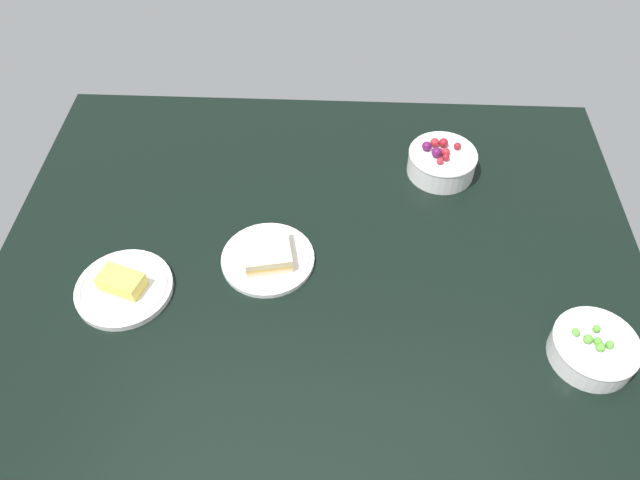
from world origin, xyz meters
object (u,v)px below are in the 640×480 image
object	(u,v)px
bowl_peas	(594,348)
plate_cheese	(124,287)
plate_sandwich	(268,256)
bowl_berries	(442,161)

from	to	relation	value
bowl_peas	plate_cheese	distance (cm)	81.97
plate_sandwich	bowl_berries	xyz separation A→B (cm)	(-34.62, -26.21, 1.68)
plate_cheese	plate_sandwich	distance (cm)	26.68
plate_sandwich	bowl_berries	size ratio (longest dim) A/B	1.22
plate_cheese	bowl_peas	bearing A→B (deg)	172.97
bowl_peas	plate_sandwich	size ratio (longest dim) A/B	0.81
plate_cheese	bowl_berries	bearing A→B (deg)	-150.23
bowl_peas	bowl_berries	size ratio (longest dim) A/B	0.98
plate_sandwich	plate_cheese	bearing A→B (deg)	17.75
bowl_peas	bowl_berries	world-z (taller)	bowl_berries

